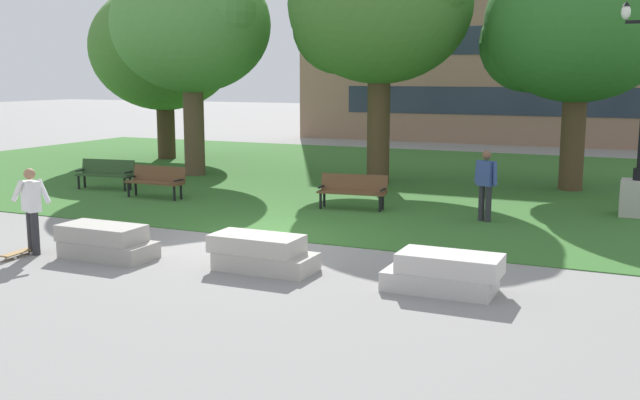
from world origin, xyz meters
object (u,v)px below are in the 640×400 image
at_px(park_bench_far_left, 353,189).
at_px(person_bystander_near_lawn, 486,182).
at_px(concrete_block_center, 106,242).
at_px(skateboard, 18,252).
at_px(concrete_block_right, 444,273).
at_px(park_bench_near_right, 156,180).
at_px(lamp_post_center, 639,174).
at_px(concrete_block_left, 262,253).
at_px(park_bench_near_left, 106,172).
at_px(person_skateboarder, 31,206).

bearing_deg(park_bench_far_left, person_bystander_near_lawn, -4.09).
bearing_deg(concrete_block_center, skateboard, -158.17).
distance_m(concrete_block_right, park_bench_near_right, 11.53).
height_order(skateboard, lamp_post_center, lamp_post_center).
bearing_deg(concrete_block_left, skateboard, -167.33).
bearing_deg(person_bystander_near_lawn, concrete_block_right, -83.95).
bearing_deg(park_bench_near_left, park_bench_far_left, -0.49).
bearing_deg(concrete_block_right, park_bench_near_right, 150.02).
bearing_deg(skateboard, park_bench_far_left, 61.79).
xyz_separation_m(concrete_block_right, park_bench_near_left, (-12.41, 6.46, 0.23)).
height_order(concrete_block_left, skateboard, concrete_block_left).
relative_size(skateboard, park_bench_near_right, 0.57).
relative_size(concrete_block_center, park_bench_near_right, 1.04).
xyz_separation_m(person_skateboarder, skateboard, (-0.13, -0.29, -0.88)).
height_order(concrete_block_right, skateboard, concrete_block_right).
distance_m(concrete_block_right, person_skateboarder, 8.14).
height_order(concrete_block_right, park_bench_near_left, park_bench_near_left).
bearing_deg(concrete_block_right, person_bystander_near_lawn, 96.05).
height_order(concrete_block_left, park_bench_near_left, park_bench_near_left).
height_order(person_skateboarder, park_bench_near_right, person_skateboarder).
distance_m(skateboard, person_bystander_near_lawn, 10.50).
bearing_deg(concrete_block_center, concrete_block_right, 3.99).
xyz_separation_m(park_bench_near_left, person_bystander_near_lawn, (11.76, -0.32, 0.44)).
bearing_deg(lamp_post_center, concrete_block_left, -125.75).
bearing_deg(person_bystander_near_lawn, person_skateboarder, -136.86).
bearing_deg(person_bystander_near_lawn, park_bench_near_left, 178.43).
xyz_separation_m(park_bench_near_right, park_bench_far_left, (5.81, 0.63, 0.00)).
distance_m(person_skateboarder, park_bench_near_left, 8.48).
height_order(concrete_block_left, person_skateboarder, person_skateboarder).
height_order(park_bench_far_left, lamp_post_center, lamp_post_center).
xyz_separation_m(skateboard, park_bench_near_right, (-1.78, 6.87, 0.45)).
relative_size(concrete_block_center, concrete_block_right, 1.00).
distance_m(park_bench_far_left, person_bystander_near_lawn, 3.57).
xyz_separation_m(person_skateboarder, park_bench_near_left, (-4.33, 7.28, -0.43)).
bearing_deg(park_bench_far_left, concrete_block_center, -109.37).
bearing_deg(skateboard, lamp_post_center, 41.12).
relative_size(park_bench_near_right, lamp_post_center, 0.34).
relative_size(person_skateboarder, skateboard, 1.65).
height_order(concrete_block_right, park_bench_near_right, park_bench_near_right).
bearing_deg(concrete_block_right, concrete_block_center, -176.01).
height_order(skateboard, park_bench_near_right, park_bench_near_right).
distance_m(park_bench_far_left, lamp_post_center, 7.15).
height_order(concrete_block_center, lamp_post_center, lamp_post_center).
xyz_separation_m(concrete_block_center, concrete_block_right, (6.59, 0.46, 0.00)).
relative_size(person_skateboarder, park_bench_near_left, 0.92).
bearing_deg(concrete_block_right, concrete_block_left, -179.63).
distance_m(concrete_block_left, skateboard, 4.94).
xyz_separation_m(concrete_block_center, skateboard, (-1.61, -0.65, -0.22)).
xyz_separation_m(concrete_block_center, concrete_block_left, (3.21, 0.44, 0.00)).
height_order(concrete_block_center, park_bench_near_left, park_bench_near_left).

